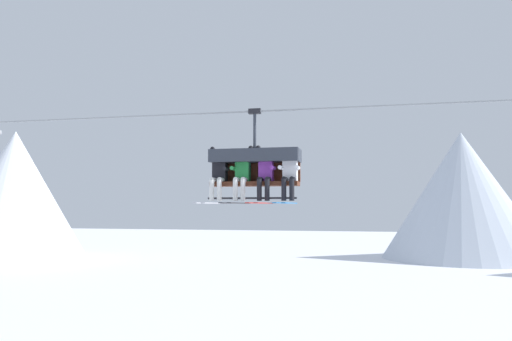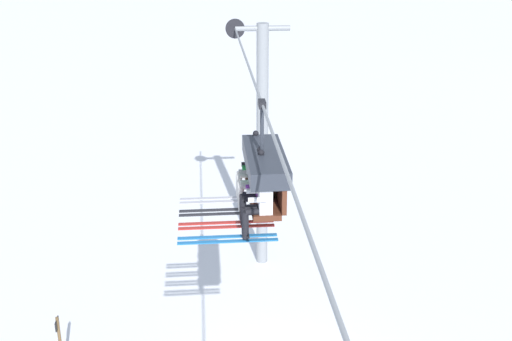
{
  "view_description": "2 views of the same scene",
  "coord_description": "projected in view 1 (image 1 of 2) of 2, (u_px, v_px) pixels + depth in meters",
  "views": [
    {
      "loc": [
        3.82,
        -11.92,
        5.46
      ],
      "look_at": [
        1.35,
        -0.98,
        6.27
      ],
      "focal_mm": 35.0,
      "sensor_mm": 36.0,
      "label": 1
    },
    {
      "loc": [
        11.81,
        -1.82,
        10.57
      ],
      "look_at": [
        1.34,
        -0.91,
        6.47
      ],
      "focal_mm": 45.0,
      "sensor_mm": 36.0,
      "label": 2
    }
  ],
  "objects": [
    {
      "name": "mountain_peak_west",
      "position": [
        14.0,
        195.0,
        50.81
      ],
      "size": [
        14.72,
        14.72,
        13.19
      ],
      "color": "white",
      "rests_on": "ground_plane"
    },
    {
      "name": "skier_white",
      "position": [
        289.0,
        174.0,
        11.11
      ],
      "size": [
        0.46,
        1.7,
        1.23
      ],
      "color": "silver"
    },
    {
      "name": "skier_green",
      "position": [
        242.0,
        174.0,
        11.36
      ],
      "size": [
        0.48,
        1.7,
        1.34
      ],
      "color": "#23843D"
    },
    {
      "name": "skier_purple",
      "position": [
        265.0,
        173.0,
        11.24
      ],
      "size": [
        0.48,
        1.7,
        1.34
      ],
      "color": "purple"
    },
    {
      "name": "mountain_peak_central",
      "position": [
        462.0,
        195.0,
        52.29
      ],
      "size": [
        16.75,
        16.75,
        13.32
      ],
      "color": "silver",
      "rests_on": "ground_plane"
    },
    {
      "name": "chairlift_chair",
      "position": [
        255.0,
        162.0,
        11.52
      ],
      "size": [
        2.07,
        0.74,
        2.1
      ],
      "color": "#512819"
    },
    {
      "name": "lift_cable",
      "position": [
        246.0,
        112.0,
        11.58
      ],
      "size": [
        17.95,
        0.05,
        0.05
      ],
      "color": "gray"
    },
    {
      "name": "skier_black",
      "position": [
        218.0,
        174.0,
        11.48
      ],
      "size": [
        0.48,
        1.7,
        1.34
      ],
      "color": "black"
    }
  ]
}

